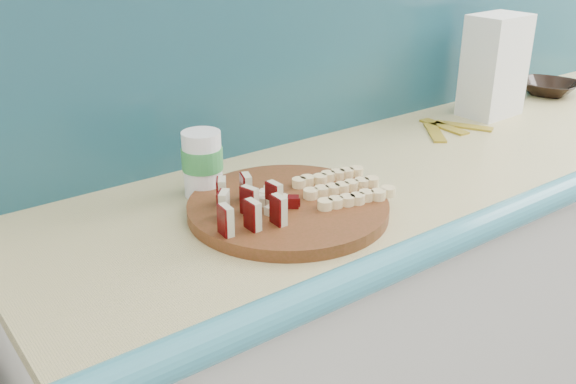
# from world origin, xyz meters

# --- Properties ---
(kitchen_counter) EXTENTS (2.20, 0.63, 0.91)m
(kitchen_counter) POSITION_xyz_m (0.10, 1.50, 0.46)
(kitchen_counter) COLOR beige
(kitchen_counter) RESTS_ON ground
(backsplash) EXTENTS (2.20, 0.02, 0.50)m
(backsplash) POSITION_xyz_m (0.10, 1.79, 1.16)
(backsplash) COLOR teal
(backsplash) RESTS_ON kitchen_counter
(cutting_board) EXTENTS (0.46, 0.46, 0.02)m
(cutting_board) POSITION_xyz_m (-0.47, 1.46, 0.92)
(cutting_board) COLOR #4C2D10
(cutting_board) RESTS_ON kitchen_counter
(apple_wedges) EXTENTS (0.15, 0.16, 0.05)m
(apple_wedges) POSITION_xyz_m (-0.57, 1.45, 0.96)
(apple_wedges) COLOR beige
(apple_wedges) RESTS_ON cutting_board
(apple_chunks) EXTENTS (0.06, 0.06, 0.02)m
(apple_chunks) POSITION_xyz_m (-0.49, 1.46, 0.94)
(apple_chunks) COLOR beige
(apple_chunks) RESTS_ON cutting_board
(banana_slices) EXTENTS (0.19, 0.17, 0.02)m
(banana_slices) POSITION_xyz_m (-0.35, 1.43, 0.94)
(banana_slices) COLOR #FCDF9A
(banana_slices) RESTS_ON cutting_board
(brown_bowl) EXTENTS (0.22, 0.22, 0.04)m
(brown_bowl) POSITION_xyz_m (0.69, 1.66, 0.93)
(brown_bowl) COLOR black
(brown_bowl) RESTS_ON kitchen_counter
(flour_bag) EXTENTS (0.17, 0.12, 0.28)m
(flour_bag) POSITION_xyz_m (0.37, 1.63, 1.05)
(flour_bag) COLOR white
(flour_bag) RESTS_ON kitchen_counter
(canister) EXTENTS (0.08, 0.08, 0.13)m
(canister) POSITION_xyz_m (-0.55, 1.63, 0.98)
(canister) COLOR white
(canister) RESTS_ON kitchen_counter
(banana_peel) EXTENTS (0.21, 0.18, 0.01)m
(banana_peel) POSITION_xyz_m (0.17, 1.61, 0.91)
(banana_peel) COLOR gold
(banana_peel) RESTS_ON kitchen_counter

